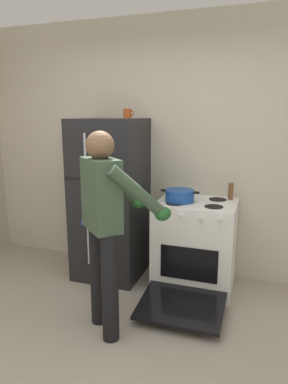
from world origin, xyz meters
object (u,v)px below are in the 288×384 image
Objects in this scene: person_cook at (107,216)px; coffee_mug at (128,113)px; red_pot at (180,195)px; refrigerator at (111,199)px; stove_range at (195,246)px; pepper_mill at (231,191)px.

person_cook is 1.27m from coffee_mug.
person_cook is 4.24× the size of red_pot.
red_pot is (0.76, -0.05, 0.11)m from refrigerator.
person_cook is (-0.52, -0.93, 0.52)m from stove_range.
stove_range is at bearing -5.27° from coffee_mug.
stove_range is at bearing 60.81° from person_cook.
person_cook reaches higher than pepper_mill.
person_cook reaches higher than red_pot.
person_cook is 10.01× the size of pepper_mill.
coffee_mug is at bearing 102.13° from person_cook.
pepper_mill reaches higher than red_pot.
stove_range is at bearing -1.09° from refrigerator.
refrigerator is at bearing -164.60° from coffee_mug.
pepper_mill reaches higher than stove_range.
refrigerator is 1.39× the size of stove_range.
red_pot reaches higher than stove_range.
person_cook is at bearing -111.83° from red_pot.
person_cook is at bearing -119.19° from stove_range.
coffee_mug reaches higher than pepper_mill.
coffee_mug is at bearing -171.74° from pepper_mill.
person_cook is 0.97m from red_pot.
refrigerator is at bearing 176.24° from red_pot.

